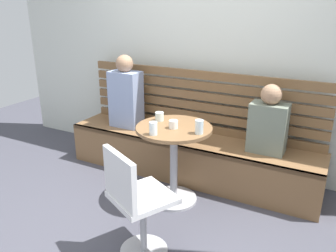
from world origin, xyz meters
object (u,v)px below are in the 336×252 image
(white_chair, at_px, (135,201))
(person_adult, at_px, (126,95))
(cup_glass_tall, at_px, (199,127))
(person_child_left, at_px, (268,123))
(booth_bench, at_px, (188,157))
(cafe_table, at_px, (174,150))
(cup_glass_short, at_px, (159,116))
(cup_water_clear, at_px, (153,128))
(cup_ceramic_white, at_px, (173,124))

(white_chair, distance_m, person_adult, 1.67)
(cup_glass_tall, bearing_deg, person_child_left, 53.10)
(booth_bench, relative_size, person_child_left, 4.16)
(booth_bench, height_order, person_adult, person_adult)
(booth_bench, bearing_deg, cafe_table, -80.51)
(white_chair, distance_m, cup_glass_short, 0.99)
(booth_bench, height_order, cup_glass_tall, cup_glass_tall)
(cafe_table, distance_m, cup_glass_short, 0.34)
(white_chair, relative_size, person_adult, 1.06)
(white_chair, bearing_deg, cup_glass_tall, 78.16)
(cup_glass_short, relative_size, cup_water_clear, 0.73)
(person_child_left, xyz_separation_m, cup_glass_tall, (-0.44, -0.59, 0.07))
(cup_glass_tall, bearing_deg, cup_ceramic_white, 176.15)
(booth_bench, xyz_separation_m, white_chair, (0.19, -1.31, 0.24))
(cup_glass_short, bearing_deg, white_chair, -71.53)
(cup_glass_short, height_order, cup_water_clear, cup_water_clear)
(white_chair, height_order, cup_ceramic_white, white_chair)
(person_child_left, bearing_deg, cup_ceramic_white, -140.38)
(cup_glass_tall, relative_size, cup_water_clear, 1.09)
(cup_ceramic_white, bearing_deg, cup_glass_short, 149.92)
(cup_glass_tall, height_order, cup_ceramic_white, cup_glass_tall)
(cup_glass_tall, xyz_separation_m, cup_ceramic_white, (-0.25, 0.02, -0.03))
(person_child_left, relative_size, cup_glass_short, 8.12)
(cup_glass_short, bearing_deg, booth_bench, 75.24)
(cafe_table, height_order, cup_glass_tall, cup_glass_tall)
(person_child_left, height_order, cup_ceramic_white, person_child_left)
(person_adult, relative_size, person_child_left, 1.24)
(person_adult, xyz_separation_m, cup_ceramic_white, (0.88, -0.55, -0.03))
(cafe_table, distance_m, person_child_left, 0.91)
(white_chair, distance_m, person_child_left, 1.50)
(person_child_left, bearing_deg, person_adult, -179.12)
(person_child_left, xyz_separation_m, cup_ceramic_white, (-0.69, -0.57, 0.05))
(person_adult, distance_m, person_child_left, 1.57)
(booth_bench, bearing_deg, person_child_left, 2.59)
(booth_bench, bearing_deg, person_adult, 179.17)
(cafe_table, distance_m, person_adult, 1.05)
(cafe_table, bearing_deg, cup_water_clear, -104.32)
(white_chair, xyz_separation_m, cup_glass_short, (-0.30, 0.89, 0.32))
(person_adult, height_order, cup_glass_short, person_adult)
(person_adult, relative_size, cup_ceramic_white, 10.07)
(cup_ceramic_white, bearing_deg, cafe_table, 108.36)
(cafe_table, xyz_separation_m, cup_glass_short, (-0.19, 0.08, 0.26))
(cafe_table, distance_m, cup_ceramic_white, 0.26)
(cup_glass_tall, bearing_deg, booth_bench, 121.89)
(booth_bench, xyz_separation_m, person_child_left, (0.79, 0.04, 0.51))
(cup_glass_tall, xyz_separation_m, cup_water_clear, (-0.33, -0.20, -0.01))
(cafe_table, relative_size, person_adult, 0.92)
(person_adult, height_order, person_child_left, person_adult)
(cafe_table, relative_size, cup_ceramic_white, 9.25)
(cup_glass_short, xyz_separation_m, cup_glass_tall, (0.46, -0.14, 0.02))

